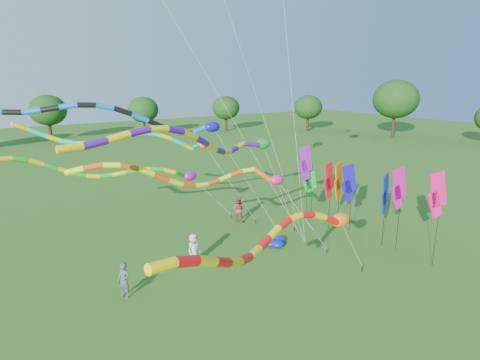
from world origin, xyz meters
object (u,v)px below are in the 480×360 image
tube_kite_red (293,232)px  person_a (194,249)px  blue_nylon_heap (282,242)px  person_b (124,280)px  tube_kite_orange (212,177)px  person_c (239,209)px

tube_kite_red → person_a: 8.48m
blue_nylon_heap → person_a: 5.55m
blue_nylon_heap → person_b: bearing=-176.9°
tube_kite_orange → person_b: (-4.09, 1.02, -4.45)m
tube_kite_orange → person_a: (0.10, 2.36, -4.46)m
tube_kite_red → blue_nylon_heap: bearing=34.8°
tube_kite_red → person_b: bearing=106.6°
blue_nylon_heap → person_c: person_c is taller
tube_kite_orange → person_c: 9.62m
tube_kite_red → person_c: 13.41m
person_a → person_b: person_b is taller
blue_nylon_heap → person_a: bearing=171.5°
person_a → tube_kite_orange: bearing=-114.9°
blue_nylon_heap → person_a: size_ratio=0.70×
tube_kite_orange → person_a: tube_kite_orange is taller
tube_kite_red → person_a: bearing=73.4°
person_a → person_b: 4.41m
tube_kite_red → tube_kite_orange: size_ratio=0.99×
person_b → person_c: person_c is taller
tube_kite_red → tube_kite_orange: bearing=74.9°
blue_nylon_heap → person_c: (0.10, 4.87, 0.70)m
person_a → person_c: person_c is taller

